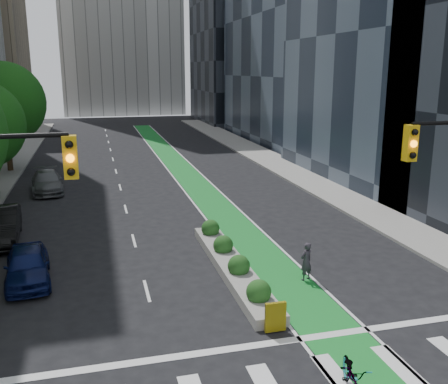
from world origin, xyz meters
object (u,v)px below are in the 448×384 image
bicycle (352,377)px  parked_car_left_far (47,182)px  median_planter (232,263)px  parked_car_left_near (27,265)px  cyclist (306,261)px

bicycle → parked_car_left_far: (-9.47, 25.63, 0.18)m
median_planter → parked_car_left_far: (-8.67, 16.86, 0.35)m
parked_car_left_far → bicycle: bearing=-76.1°
bicycle → parked_car_left_near: 13.30m
bicycle → parked_car_left_far: size_ratio=0.41×
cyclist → parked_car_left_far: cyclist is taller
parked_car_left_near → median_planter: bearing=-12.8°
parked_car_left_near → cyclist: bearing=-19.4°
parked_car_left_near → parked_car_left_far: bearing=86.0°
cyclist → parked_car_left_near: bearing=-36.6°
cyclist → bicycle: bearing=52.5°
cyclist → parked_car_left_near: size_ratio=0.38×
median_planter → cyclist: bearing=-31.7°
parked_car_left_far → cyclist: bearing=-64.9°
bicycle → parked_car_left_near: (-9.00, 9.78, 0.17)m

